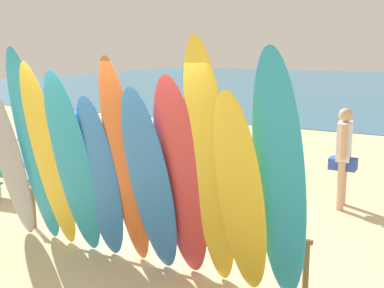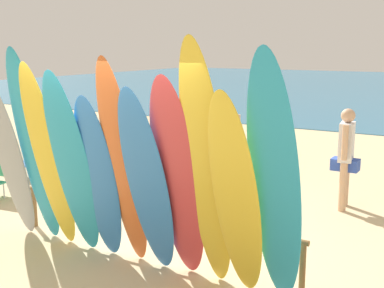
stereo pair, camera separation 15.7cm
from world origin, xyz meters
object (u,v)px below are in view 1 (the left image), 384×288
(surfboard_grey_0, at_px, (10,161))
(surfboard_yellow_9, at_px, (241,198))
(surfboard_teal_10, at_px, (280,184))
(surfboard_blue_4, at_px, (100,180))
(surfboard_yellow_8, at_px, (211,169))
(surfboard_blue_6, at_px, (150,184))
(surfboard_rack, at_px, (149,217))
(surfboard_orange_5, at_px, (125,165))
(beachgoer_strolling, at_px, (344,151))
(beachgoer_midbeach, at_px, (224,134))
(surfboard_teal_1, at_px, (34,149))
(surfboard_red_7, at_px, (181,181))
(beach_chair_red, at_px, (29,157))
(surfboard_teal_3, at_px, (73,166))
(surfboard_yellow_2, at_px, (49,159))
(beachgoer_photographing, at_px, (166,119))

(surfboard_grey_0, bearing_deg, surfboard_yellow_9, -3.88)
(surfboard_teal_10, bearing_deg, surfboard_blue_4, 179.59)
(surfboard_blue_4, bearing_deg, surfboard_yellow_8, -3.77)
(surfboard_blue_4, distance_m, surfboard_blue_6, 0.78)
(surfboard_rack, bearing_deg, surfboard_yellow_8, -24.28)
(surfboard_grey_0, relative_size, surfboard_orange_5, 0.88)
(surfboard_yellow_9, xyz_separation_m, beachgoer_strolling, (0.19, 3.78, -0.18))
(beachgoer_midbeach, relative_size, beachgoer_strolling, 0.90)
(surfboard_teal_1, bearing_deg, beachgoer_midbeach, 81.41)
(surfboard_teal_1, relative_size, surfboard_red_7, 1.10)
(surfboard_teal_1, bearing_deg, beach_chair_red, 136.77)
(beachgoer_strolling, distance_m, beach_chair_red, 6.22)
(surfboard_teal_3, xyz_separation_m, surfboard_yellow_9, (2.27, -0.04, -0.06))
(beachgoer_midbeach, bearing_deg, surfboard_red_7, 114.31)
(surfboard_yellow_8, distance_m, beachgoer_strolling, 3.79)
(surfboard_rack, relative_size, surfboard_blue_6, 1.82)
(surfboard_teal_10, bearing_deg, surfboard_yellow_2, -178.39)
(surfboard_yellow_2, relative_size, surfboard_orange_5, 0.98)
(surfboard_teal_10, relative_size, beachgoer_strolling, 1.65)
(surfboard_red_7, height_order, beach_chair_red, surfboard_red_7)
(surfboard_grey_0, xyz_separation_m, beachgoer_strolling, (3.63, 3.70, -0.16))
(surfboard_blue_4, xyz_separation_m, surfboard_red_7, (1.15, -0.02, 0.14))
(surfboard_rack, distance_m, beachgoer_photographing, 6.20)
(surfboard_blue_6, bearing_deg, surfboard_teal_1, -178.39)
(surfboard_teal_3, distance_m, surfboard_yellow_9, 2.27)
(surfboard_blue_4, height_order, surfboard_blue_6, surfboard_blue_6)
(beach_chair_red, bearing_deg, beachgoer_photographing, 51.42)
(surfboard_orange_5, height_order, surfboard_red_7, surfboard_orange_5)
(beachgoer_strolling, bearing_deg, surfboard_orange_5, -32.48)
(surfboard_teal_3, bearing_deg, surfboard_blue_6, -0.69)
(surfboard_blue_6, distance_m, beach_chair_red, 5.48)
(surfboard_teal_3, distance_m, surfboard_red_7, 1.51)
(beachgoer_photographing, distance_m, beach_chair_red, 3.54)
(surfboard_blue_6, bearing_deg, surfboard_red_7, 11.61)
(surfboard_teal_3, distance_m, surfboard_yellow_8, 1.90)
(beachgoer_strolling, bearing_deg, surfboard_grey_0, -51.97)
(surfboard_grey_0, height_order, beachgoer_strolling, surfboard_grey_0)
(surfboard_rack, relative_size, beachgoer_photographing, 2.78)
(surfboard_teal_1, relative_size, surfboard_orange_5, 1.03)
(surfboard_teal_10, bearing_deg, surfboard_rack, 165.99)
(surfboard_orange_5, bearing_deg, beach_chair_red, 150.85)
(beachgoer_midbeach, bearing_deg, surfboard_yellow_9, 121.54)
(surfboard_orange_5, bearing_deg, surfboard_red_7, 1.44)
(surfboard_orange_5, xyz_separation_m, beach_chair_red, (-4.38, 2.57, -0.86))
(surfboard_grey_0, relative_size, beachgoer_photographing, 1.51)
(surfboard_blue_6, relative_size, surfboard_red_7, 0.95)
(surfboard_orange_5, bearing_deg, surfboard_rack, 91.15)
(surfboard_red_7, bearing_deg, surfboard_teal_1, 177.98)
(surfboard_yellow_2, height_order, beachgoer_midbeach, surfboard_yellow_2)
(surfboard_teal_1, relative_size, surfboard_blue_6, 1.17)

